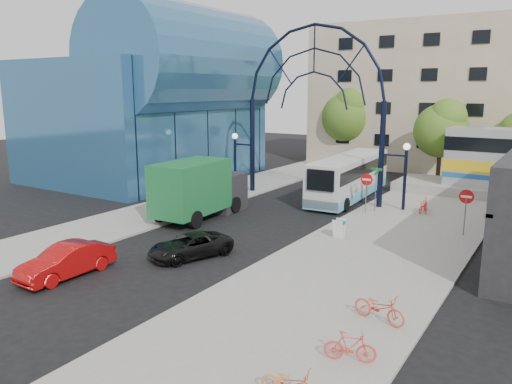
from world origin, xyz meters
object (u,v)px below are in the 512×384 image
Objects in this scene: gateway_arch at (314,77)px; green_truck at (200,189)px; tree_north_a at (443,128)px; bike_far_c at (291,384)px; tree_north_b at (348,114)px; street_name_sign at (376,180)px; bike_far_b at (350,347)px; stop_sign at (366,183)px; black_suv at (190,246)px; bike_near_b at (426,205)px; bike_far_a at (379,308)px; city_bus at (349,176)px; do_not_enter_sign at (466,201)px; bike_near_a at (423,206)px; red_sedan at (66,261)px; sandwich_board at (339,226)px.

gateway_arch reaches higher than green_truck.
bike_far_c is (4.00, -33.48, -4.07)m from tree_north_a.
street_name_sign is at bearing -62.35° from tree_north_b.
tree_north_a is 4.70× the size of bike_far_b.
stop_sign reaches higher than bike_far_b.
black_suv is 16.02m from bike_near_b.
black_suv is 9.94m from bike_far_a.
black_suv is at bearing 90.10° from bike_far_a.
green_truck is (-3.46, -8.22, -6.77)m from gateway_arch.
street_name_sign is 15.83m from bike_far_a.
black_suv reaches higher than bike_far_b.
green_truck is (-5.54, -10.15, 0.20)m from city_bus.
city_bus is at bearing 3.88° from bike_far_b.
do_not_enter_sign is 0.34× the size of green_truck.
tree_north_a is at bearing 99.47° from bike_near_a.
do_not_enter_sign is 6.36m from street_name_sign.
street_name_sign is 1.76× the size of bike_near_a.
bike_near_b is 1.03× the size of bike_far_b.
tree_north_a is at bearing -0.53° from bike_far_c.
red_sedan is (1.47, -10.78, -1.10)m from green_truck.
black_suv is 15.92m from bike_near_a.
bike_near_a is (11.74, -15.96, -4.73)m from tree_north_b.
street_name_sign is at bearing -151.70° from bike_near_a.
bike_near_a is at bearing 32.67° from green_truck.
do_not_enter_sign is 5.26m from bike_near_a.
black_suv is 11.80m from bike_far_c.
bike_near_b is at bearing 0.00° from gateway_arch.
red_sedan is at bearing -124.66° from sandwich_board.
red_sedan is (-8.11, -30.92, -3.92)m from tree_north_a.
stop_sign is 0.89× the size of street_name_sign.
sandwich_board is at bearing 73.61° from black_suv.
green_truck is 17.89m from bike_far_b.
city_bus is 1.55× the size of green_truck.
tree_north_b is 24.40m from green_truck.
tree_north_a is (0.92, 13.33, 2.48)m from street_name_sign.
green_truck is (-9.58, -20.15, -2.82)m from tree_north_a.
bike_far_b is at bearing -40.70° from green_truck.
tree_north_b is at bearing 111.59° from sandwich_board.
green_truck is (-9.06, -0.20, 1.04)m from sandwich_board.
bike_far_b is at bearing -72.72° from street_name_sign.
bike_near_b is at bearing 73.24° from sandwich_board.
gateway_arch is 13.43m from do_not_enter_sign.
tree_north_b reaches higher than bike_far_a.
tree_north_a is at bearing -21.80° from tree_north_b.
gateway_arch is at bearing 164.93° from street_name_sign.
bike_far_c is at bearing -64.84° from gateway_arch.
bike_near_a is 21.64m from bike_far_c.
street_name_sign is at bearing 92.13° from black_suv.
stop_sign is 0.35× the size of green_truck.
black_suv is at bearing -107.95° from stop_sign.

